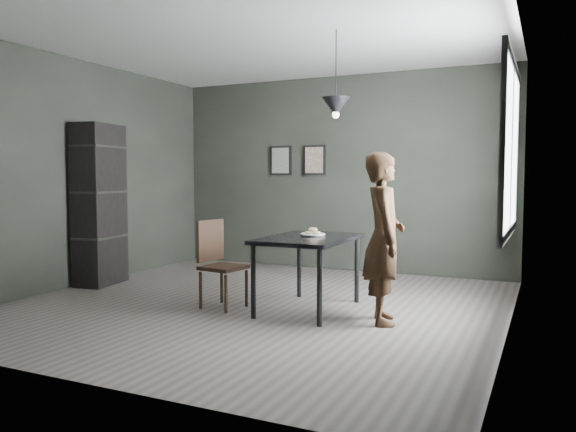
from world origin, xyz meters
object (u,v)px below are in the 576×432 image
at_px(wood_chair, 217,258).
at_px(pendant_lamp, 336,106).
at_px(woman, 384,238).
at_px(shelf_unit, 99,205).
at_px(white_plate, 313,235).
at_px(cafe_table, 308,244).

xyz_separation_m(wood_chair, pendant_lamp, (1.16, 0.36, 1.54)).
xyz_separation_m(woman, shelf_unit, (-3.74, 0.32, 0.21)).
relative_size(white_plate, wood_chair, 0.25).
distance_m(cafe_table, white_plate, 0.15).
bearing_deg(woman, white_plate, 50.25).
xyz_separation_m(woman, wood_chair, (-1.73, -0.11, -0.28)).
relative_size(cafe_table, wood_chair, 1.33).
relative_size(wood_chair, pendant_lamp, 1.05).
bearing_deg(shelf_unit, white_plate, -10.24).
bearing_deg(white_plate, woman, -18.33).
relative_size(white_plate, shelf_unit, 0.11).
distance_m(cafe_table, wood_chair, 0.96).
bearing_deg(white_plate, shelf_unit, 178.99).
distance_m(white_plate, woman, 0.86).
bearing_deg(pendant_lamp, shelf_unit, 178.72).
relative_size(cafe_table, white_plate, 5.22).
bearing_deg(wood_chair, woman, 11.91).
height_order(cafe_table, woman, woman).
height_order(shelf_unit, pendant_lamp, pendant_lamp).
bearing_deg(wood_chair, white_plate, 30.97).
height_order(wood_chair, pendant_lamp, pendant_lamp).
xyz_separation_m(white_plate, wood_chair, (-0.91, -0.38, -0.24)).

